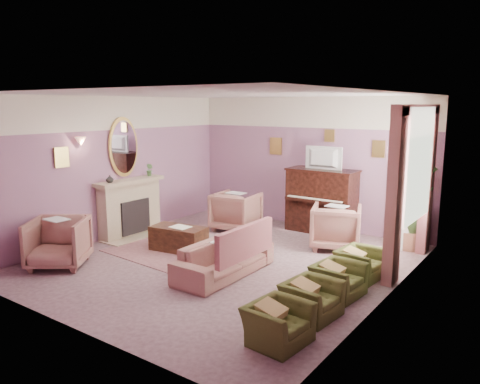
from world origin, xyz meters
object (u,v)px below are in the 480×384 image
Objects in this scene: olive_chair_c at (338,274)px; side_table at (406,229)px; television at (322,156)px; coffee_table at (179,239)px; floral_armchair_front at (58,240)px; olive_chair_d at (360,259)px; floral_armchair_left at (236,209)px; sofa at (224,252)px; olive_chair_a at (278,317)px; floral_armchair_right at (336,225)px; piano at (322,201)px; olive_chair_b at (312,293)px.

olive_chair_c is 2.83m from side_table.
television is 3.37m from coffee_table.
floral_armchair_front is 4.52m from olive_chair_c.
olive_chair_d is (1.67, -2.05, -1.30)m from television.
floral_armchair_left is at bearing -150.24° from television.
sofa is 2.61× the size of olive_chair_a.
floral_armchair_right reaches higher than olive_chair_c.
floral_armchair_front is 1.29× the size of olive_chair_c.
olive_chair_a is 1.64m from olive_chair_c.
floral_armchair_right is 1.00× the size of floral_armchair_front.
coffee_table is 3.71m from olive_chair_a.
floral_armchair_right is at bearing 69.72° from sofa.
floral_armchair_left is at bearing 73.68° from floral_armchair_front.
floral_armchair_front reaches higher than sofa.
piano is 1.40× the size of coffee_table.
olive_chair_b is (3.20, -2.81, -0.15)m from floral_armchair_left.
piano is 1.55× the size of floral_armchair_front.
television reaches higher than side_table.
floral_armchair_right is at bearing 104.33° from olive_chair_a.
side_table is (3.32, 2.62, 0.12)m from coffee_table.
olive_chair_d is (0.00, 1.64, 0.00)m from olive_chair_b.
sofa is (1.42, -0.49, 0.14)m from coffee_table.
floral_armchair_right is 1.29× the size of olive_chair_a.
piano reaches higher than floral_armchair_right.
olive_chair_a and olive_chair_b have the same top height.
side_table is at bearing 88.24° from olive_chair_b.
olive_chair_c and olive_chair_d have the same top height.
olive_chair_b is at bearing 90.00° from olive_chair_a.
sofa is 2.61× the size of side_table.
coffee_table is 3.37m from olive_chair_b.
olive_chair_a is at bearing -1.06° from floral_armchair_front.
sofa is at bearing -92.15° from piano.
coffee_table is (-1.54, -2.71, -0.43)m from piano.
floral_armchair_left is at bearing 89.61° from coffee_table.
side_table is (1.78, -0.03, -1.25)m from television.
olive_chair_c is (3.21, -0.21, 0.08)m from coffee_table.
floral_armchair_right is at bearing 38.49° from coffee_table.
floral_armchair_right is 2.23m from olive_chair_c.
floral_armchair_right is (2.26, 0.03, 0.00)m from floral_armchair_left.
olive_chair_d is at bearing -93.18° from side_table.
television reaches higher than olive_chair_d.
olive_chair_a is at bearing -91.43° from side_table.
side_table is (1.90, 3.11, -0.02)m from sofa.
floral_armchair_right and floral_armchair_front have the same top height.
television reaches higher than piano.
coffee_table is 0.55× the size of sofa.
coffee_table is 1.43× the size of olive_chair_b.
floral_armchair_left is 1.29× the size of olive_chair_a.
floral_armchair_left is 4.26m from olive_chair_b.
piano is at bearing 119.74° from olive_chair_c.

